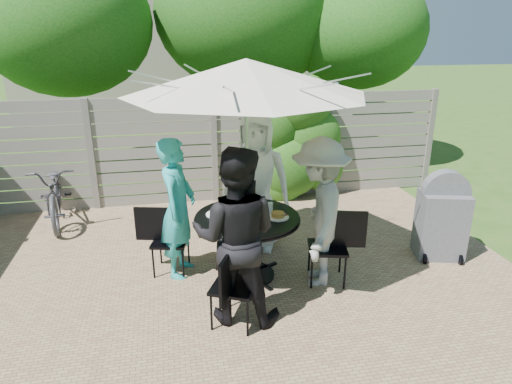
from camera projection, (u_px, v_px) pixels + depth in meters
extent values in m
plane|color=#2D4F18|center=(244.00, 291.00, 5.30)|extent=(60.00, 60.00, 0.00)
cube|color=#977E58|center=(237.00, 269.00, 5.75)|extent=(7.00, 6.00, 0.02)
cube|color=gray|center=(214.00, 150.00, 7.75)|extent=(8.00, 0.10, 1.85)
ellipsoid|color=#1F5313|center=(296.00, 149.00, 7.87)|extent=(1.20, 0.70, 1.80)
cube|color=gray|center=(185.00, 39.00, 15.52)|extent=(10.00, 6.00, 5.00)
ellipsoid|color=#154C11|center=(65.00, 22.00, 8.45)|extent=(3.20, 3.20, 2.72)
ellipsoid|color=#154C11|center=(246.00, 12.00, 9.47)|extent=(3.80, 3.80, 3.23)
ellipsoid|color=#154C11|center=(358.00, 30.00, 9.34)|extent=(2.80, 2.80, 2.38)
cylinder|color=black|center=(247.00, 217.00, 5.34)|extent=(1.54, 1.54, 0.03)
cylinder|color=black|center=(247.00, 248.00, 5.47)|extent=(0.09, 0.09, 0.79)
cylinder|color=black|center=(248.00, 275.00, 5.60)|extent=(0.66, 0.66, 0.04)
cylinder|color=silver|center=(247.00, 182.00, 5.19)|extent=(0.05, 0.05, 2.45)
cone|color=beige|center=(246.00, 77.00, 4.79)|extent=(3.35, 3.35, 0.37)
cube|color=black|center=(257.00, 212.00, 6.33)|extent=(0.59, 0.59, 0.04)
cube|color=black|center=(259.00, 189.00, 6.46)|extent=(0.18, 0.45, 0.48)
imported|color=white|center=(256.00, 182.00, 6.06)|extent=(1.07, 0.86, 1.91)
cube|color=black|center=(170.00, 241.00, 5.57)|extent=(0.50, 0.50, 0.03)
cube|color=black|center=(152.00, 224.00, 5.50)|extent=(0.41, 0.12, 0.43)
imported|color=#28ABAF|center=(178.00, 209.00, 5.41)|extent=(0.58, 0.72, 1.72)
cube|color=black|center=(235.00, 286.00, 4.57)|extent=(0.58, 0.58, 0.03)
cube|color=black|center=(227.00, 276.00, 4.29)|extent=(0.21, 0.40, 0.44)
imported|color=black|center=(236.00, 237.00, 4.52)|extent=(1.07, 0.94, 1.85)
cube|color=black|center=(327.00, 248.00, 5.35)|extent=(0.53, 0.53, 0.03)
cube|color=black|center=(348.00, 229.00, 5.26)|extent=(0.44, 0.13, 0.45)
imported|color=#A3A39F|center=(319.00, 213.00, 5.21)|extent=(0.97, 1.29, 1.76)
cylinder|color=white|center=(251.00, 204.00, 5.67)|extent=(0.26, 0.26, 0.01)
cylinder|color=#B78B35|center=(251.00, 202.00, 5.66)|extent=(0.15, 0.15, 0.05)
cylinder|color=white|center=(217.00, 214.00, 5.37)|extent=(0.26, 0.26, 0.01)
cylinder|color=#B78B35|center=(217.00, 212.00, 5.36)|extent=(0.15, 0.15, 0.05)
cylinder|color=white|center=(243.00, 228.00, 4.99)|extent=(0.26, 0.26, 0.01)
cylinder|color=#B78B35|center=(243.00, 226.00, 4.98)|extent=(0.15, 0.15, 0.05)
cylinder|color=white|center=(278.00, 217.00, 5.29)|extent=(0.26, 0.26, 0.01)
cylinder|color=#B78B35|center=(278.00, 214.00, 5.28)|extent=(0.15, 0.15, 0.05)
cylinder|color=silver|center=(241.00, 202.00, 5.56)|extent=(0.07, 0.07, 0.14)
cylinder|color=silver|center=(253.00, 220.00, 5.05)|extent=(0.07, 0.07, 0.14)
cylinder|color=silver|center=(270.00, 208.00, 5.38)|extent=(0.07, 0.07, 0.14)
cylinder|color=#59280C|center=(243.00, 208.00, 5.36)|extent=(0.09, 0.09, 0.16)
cylinder|color=#C6B293|center=(258.00, 205.00, 5.51)|extent=(0.08, 0.08, 0.12)
imported|color=#333338|center=(56.00, 192.00, 7.08)|extent=(0.92, 1.90, 0.96)
cube|color=#5D5D63|center=(441.00, 225.00, 5.95)|extent=(0.68, 0.59, 0.90)
cylinder|color=#5D5D63|center=(445.00, 193.00, 5.80)|extent=(0.62, 0.33, 0.59)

